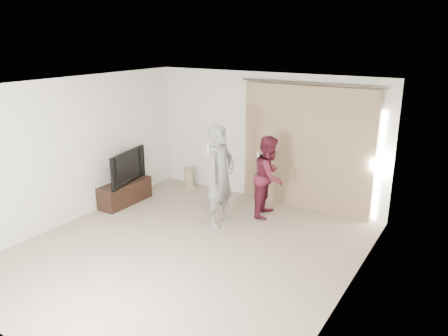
{
  "coord_description": "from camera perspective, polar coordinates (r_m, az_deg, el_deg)",
  "views": [
    {
      "loc": [
        3.79,
        -5.01,
        3.3
      ],
      "look_at": [
        -0.03,
        1.2,
        1.06
      ],
      "focal_mm": 35.0,
      "sensor_mm": 36.0,
      "label": 1
    }
  ],
  "objects": [
    {
      "name": "ceiling",
      "position": [
        6.32,
        -5.58,
        10.65
      ],
      "size": [
        5.0,
        5.5,
        0.01
      ],
      "primitive_type": "cube",
      "color": "white",
      "rests_on": "wall_back"
    },
    {
      "name": "curtain",
      "position": [
        8.47,
        10.75,
        2.46
      ],
      "size": [
        2.8,
        0.11,
        2.46
      ],
      "color": "tan",
      "rests_on": "ground"
    },
    {
      "name": "floor",
      "position": [
        7.1,
        -4.97,
        -10.69
      ],
      "size": [
        5.5,
        5.5,
        0.0
      ],
      "primitive_type": "plane",
      "color": "tan",
      "rests_on": "ground"
    },
    {
      "name": "person_man",
      "position": [
        7.65,
        -0.47,
        -1.09
      ],
      "size": [
        0.46,
        0.68,
        1.83
      ],
      "color": "slate",
      "rests_on": "ground"
    },
    {
      "name": "scratching_post",
      "position": [
        9.73,
        -4.6,
        -1.61
      ],
      "size": [
        0.36,
        0.36,
        0.47
      ],
      "color": "tan",
      "rests_on": "ground"
    },
    {
      "name": "tv_console",
      "position": [
        9.07,
        -12.78,
        -3.16
      ],
      "size": [
        0.41,
        1.17,
        0.45
      ],
      "primitive_type": "cube",
      "color": "black",
      "rests_on": "ground"
    },
    {
      "name": "tv",
      "position": [
        8.9,
        -13.02,
        0.19
      ],
      "size": [
        0.37,
        1.15,
        0.66
      ],
      "primitive_type": "imported",
      "rotation": [
        0.0,
        0.0,
        1.76
      ],
      "color": "black",
      "rests_on": "tv_console"
    },
    {
      "name": "person_woman",
      "position": [
        8.16,
        5.92,
        -1.08
      ],
      "size": [
        0.69,
        0.83,
        1.53
      ],
      "color": "#561929",
      "rests_on": "ground"
    },
    {
      "name": "wall_left",
      "position": [
        8.29,
        -19.26,
        2.15
      ],
      "size": [
        0.04,
        5.5,
        2.6
      ],
      "color": "silver",
      "rests_on": "ground"
    },
    {
      "name": "wall_back",
      "position": [
        8.87,
        5.44,
        3.97
      ],
      "size": [
        5.0,
        0.04,
        2.6
      ],
      "primitive_type": "cube",
      "color": "silver",
      "rests_on": "ground"
    }
  ]
}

